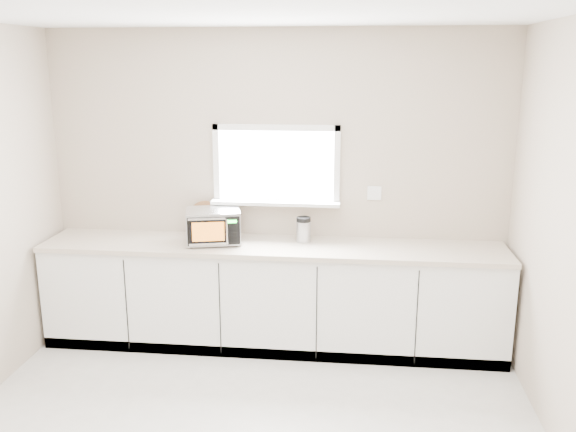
# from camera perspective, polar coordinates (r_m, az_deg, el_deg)

# --- Properties ---
(back_wall) EXTENTS (4.00, 0.17, 2.70)m
(back_wall) POSITION_cam_1_polar(r_m,az_deg,el_deg) (5.34, -1.07, 2.84)
(back_wall) COLOR #B7A591
(back_wall) RESTS_ON ground
(cabinets) EXTENTS (3.92, 0.60, 0.88)m
(cabinets) POSITION_cam_1_polar(r_m,az_deg,el_deg) (5.32, -1.44, -7.60)
(cabinets) COLOR white
(cabinets) RESTS_ON ground
(countertop) EXTENTS (3.92, 0.64, 0.04)m
(countertop) POSITION_cam_1_polar(r_m,az_deg,el_deg) (5.16, -1.49, -2.89)
(countertop) COLOR beige
(countertop) RESTS_ON cabinets
(microwave) EXTENTS (0.52, 0.45, 0.29)m
(microwave) POSITION_cam_1_polar(r_m,az_deg,el_deg) (5.20, -7.00, -0.90)
(microwave) COLOR black
(microwave) RESTS_ON countertop
(knife_block) EXTENTS (0.10, 0.20, 0.28)m
(knife_block) POSITION_cam_1_polar(r_m,az_deg,el_deg) (5.17, -5.12, -1.27)
(knife_block) COLOR #4C291B
(knife_block) RESTS_ON countertop
(cutting_board) EXTENTS (0.30, 0.07, 0.30)m
(cutting_board) POSITION_cam_1_polar(r_m,az_deg,el_deg) (5.46, -7.76, -0.17)
(cutting_board) COLOR #AB6D42
(cutting_board) RESTS_ON countertop
(coffee_grinder) EXTENTS (0.13, 0.13, 0.22)m
(coffee_grinder) POSITION_cam_1_polar(r_m,az_deg,el_deg) (5.21, 1.46, -1.25)
(coffee_grinder) COLOR #AFB1B6
(coffee_grinder) RESTS_ON countertop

